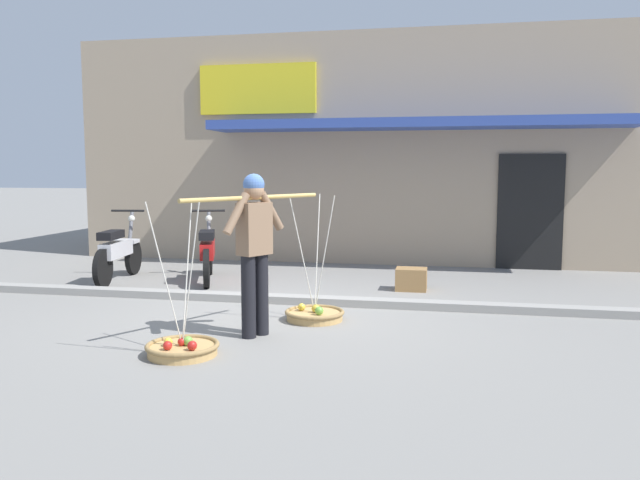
{
  "coord_description": "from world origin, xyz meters",
  "views": [
    {
      "loc": [
        2.0,
        -7.21,
        1.74
      ],
      "look_at": [
        0.42,
        0.6,
        0.85
      ],
      "focal_mm": 35.68,
      "sensor_mm": 36.0,
      "label": 1
    }
  ],
  "objects_px": {
    "fruit_vendor": "(254,243)",
    "fruit_basket_left_side": "(315,314)",
    "motorcycle_nearest_shop": "(118,252)",
    "motorcycle_second_in_row": "(208,252)",
    "wooden_crate": "(411,279)",
    "fruit_basket_right_side": "(182,348)"
  },
  "relations": [
    {
      "from": "fruit_basket_left_side",
      "to": "motorcycle_second_in_row",
      "type": "xyz_separation_m",
      "value": [
        -2.16,
        2.2,
        0.38
      ]
    },
    {
      "from": "fruit_basket_left_side",
      "to": "fruit_basket_right_side",
      "type": "xyz_separation_m",
      "value": [
        -0.93,
        -1.61,
        0.0
      ]
    },
    {
      "from": "fruit_vendor",
      "to": "fruit_basket_right_side",
      "type": "xyz_separation_m",
      "value": [
        -0.46,
        -0.81,
        -0.91
      ]
    },
    {
      "from": "motorcycle_nearest_shop",
      "to": "wooden_crate",
      "type": "height_order",
      "value": "motorcycle_nearest_shop"
    },
    {
      "from": "fruit_vendor",
      "to": "wooden_crate",
      "type": "height_order",
      "value": "fruit_vendor"
    },
    {
      "from": "motorcycle_second_in_row",
      "to": "wooden_crate",
      "type": "bearing_deg",
      "value": -2.3
    },
    {
      "from": "fruit_vendor",
      "to": "motorcycle_nearest_shop",
      "type": "height_order",
      "value": "fruit_vendor"
    },
    {
      "from": "fruit_vendor",
      "to": "wooden_crate",
      "type": "distance_m",
      "value": 3.33
    },
    {
      "from": "fruit_vendor",
      "to": "fruit_basket_left_side",
      "type": "bearing_deg",
      "value": 60.03
    },
    {
      "from": "motorcycle_nearest_shop",
      "to": "motorcycle_second_in_row",
      "type": "xyz_separation_m",
      "value": [
        1.37,
        0.28,
        0.0
      ]
    },
    {
      "from": "fruit_vendor",
      "to": "motorcycle_nearest_shop",
      "type": "xyz_separation_m",
      "value": [
        -3.06,
        2.72,
        -0.53
      ]
    },
    {
      "from": "fruit_basket_right_side",
      "to": "wooden_crate",
      "type": "distance_m",
      "value": 4.16
    },
    {
      "from": "wooden_crate",
      "to": "motorcycle_nearest_shop",
      "type": "bearing_deg",
      "value": -178.0
    },
    {
      "from": "fruit_vendor",
      "to": "motorcycle_nearest_shop",
      "type": "relative_size",
      "value": 0.93
    },
    {
      "from": "motorcycle_second_in_row",
      "to": "wooden_crate",
      "type": "relative_size",
      "value": 3.97
    },
    {
      "from": "motorcycle_second_in_row",
      "to": "fruit_basket_left_side",
      "type": "bearing_deg",
      "value": -45.49
    },
    {
      "from": "fruit_basket_left_side",
      "to": "fruit_basket_right_side",
      "type": "relative_size",
      "value": 1.0
    },
    {
      "from": "fruit_vendor",
      "to": "wooden_crate",
      "type": "relative_size",
      "value": 3.85
    },
    {
      "from": "fruit_basket_left_side",
      "to": "motorcycle_nearest_shop",
      "type": "bearing_deg",
      "value": 151.55
    },
    {
      "from": "fruit_vendor",
      "to": "motorcycle_second_in_row",
      "type": "xyz_separation_m",
      "value": [
        -1.69,
        3.0,
        -0.53
      ]
    },
    {
      "from": "fruit_vendor",
      "to": "fruit_basket_left_side",
      "type": "relative_size",
      "value": 1.17
    },
    {
      "from": "motorcycle_second_in_row",
      "to": "wooden_crate",
      "type": "xyz_separation_m",
      "value": [
        3.15,
        -0.13,
        -0.29
      ]
    }
  ]
}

